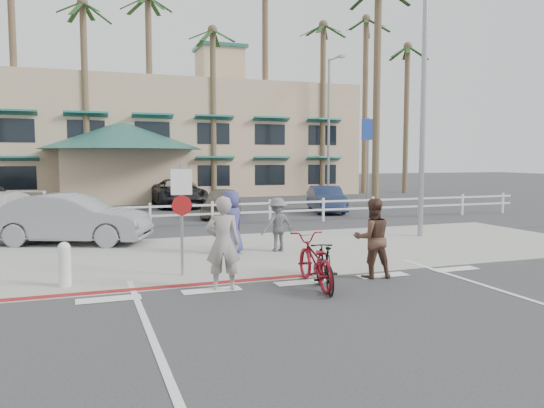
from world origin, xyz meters
name	(u,v)px	position (x,y,z in m)	size (l,w,h in m)	color
ground	(314,290)	(0.00, 0.00, 0.00)	(140.00, 140.00, 0.00)	#333335
bike_path	(363,317)	(0.00, -2.00, 0.00)	(12.00, 16.00, 0.01)	#333335
sidewalk_plaza	(248,252)	(0.00, 4.50, 0.01)	(22.00, 7.00, 0.01)	gray
cross_street	(215,234)	(0.00, 8.50, 0.00)	(40.00, 5.00, 0.01)	#333335
parking_lot	(171,209)	(0.00, 18.00, 0.00)	(50.00, 16.00, 0.01)	#333335
curb_red	(158,288)	(-3.00, 1.20, 0.01)	(7.00, 0.25, 0.02)	maroon
rail_fence	(215,214)	(0.50, 10.50, 0.50)	(29.40, 0.16, 1.00)	silver
building	(169,119)	(2.00, 31.00, 5.65)	(28.00, 16.00, 11.30)	#CAAE8A
sign_post	(182,213)	(-2.30, 2.20, 1.45)	(0.50, 0.10, 2.90)	gray
bollard_0	(65,264)	(-4.80, 2.00, 0.47)	(0.26, 0.26, 0.95)	silver
streetlight_0	(423,104)	(6.50, 5.50, 4.50)	(0.60, 2.00, 9.00)	gray
streetlight_1	(329,128)	(12.00, 24.00, 4.75)	(0.60, 2.00, 9.50)	gray
info_sign	(368,156)	(14.00, 22.00, 2.80)	(1.20, 0.16, 5.60)	navy
palm_2	(14,69)	(-8.00, 26.00, 8.00)	(4.00, 4.00, 16.00)	#163414
palm_3	(85,87)	(-4.00, 25.00, 7.00)	(4.00, 4.00, 14.00)	#163414
palm_4	(150,84)	(0.00, 26.00, 7.50)	(4.00, 4.00, 15.00)	#163414
palm_5	(213,100)	(4.00, 25.00, 6.50)	(4.00, 4.00, 13.00)	#163414
palm_6	(265,75)	(8.00, 26.00, 8.50)	(4.00, 4.00, 17.00)	#163414
palm_7	(323,97)	(12.00, 25.00, 7.00)	(4.00, 4.00, 14.00)	#163414
palm_8	(365,94)	(16.00, 26.00, 7.50)	(4.00, 4.00, 15.00)	#163414
palm_9	(406,107)	(19.00, 25.00, 6.50)	(4.00, 4.00, 13.00)	#163414
palm_11	(377,79)	(11.00, 16.00, 7.00)	(4.00, 4.00, 14.00)	#163414
bike_red	(314,261)	(0.12, 0.26, 0.54)	(0.72, 2.06, 1.08)	maroon
rider_red	(223,243)	(-1.76, 0.59, 0.96)	(0.70, 0.46, 1.93)	gray
bike_black	(325,268)	(0.15, -0.18, 0.48)	(0.45, 1.59, 0.96)	black
rider_black	(372,238)	(1.68, 0.55, 0.90)	(0.87, 0.68, 1.79)	#4D3326
pedestrian_a	(277,225)	(0.86, 4.44, 0.78)	(1.00, 0.58, 1.55)	slate
pedestrian_child	(279,229)	(0.87, 4.34, 0.67)	(0.78, 0.33, 1.34)	gray
pedestrian_b	(231,222)	(-0.51, 4.44, 0.89)	(0.87, 0.57, 1.79)	#3A3D76
car_white_sedan	(71,219)	(-4.74, 7.84, 0.79)	(1.67, 4.78, 1.57)	gray
lot_car_2	(222,202)	(1.58, 13.60, 0.67)	(1.58, 3.93, 1.34)	#615B4E
lot_car_3	(326,199)	(7.00, 13.93, 0.65)	(1.37, 3.93, 1.30)	#1B2747
lot_car_5	(178,193)	(0.63, 19.39, 0.77)	(2.55, 5.52, 1.53)	black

